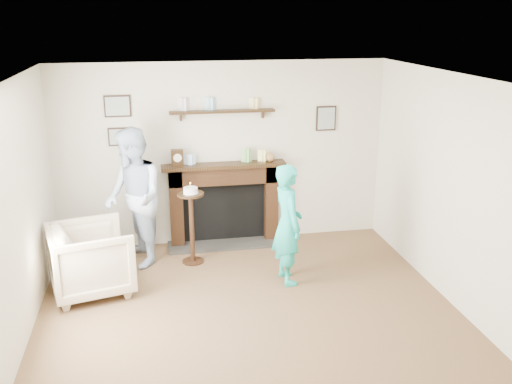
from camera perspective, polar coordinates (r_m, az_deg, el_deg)
ground at (r=5.99m, az=-0.01°, el=-13.68°), size 5.00×5.00×0.00m
room_shell at (r=5.98m, az=-1.23°, el=3.22°), size 4.54×5.02×2.52m
armchair at (r=7.00m, az=-15.89°, el=-9.51°), size 1.07×1.05×0.81m
man at (r=7.60m, az=-11.70°, el=-6.95°), size 0.91×1.03×1.77m
woman at (r=7.00m, az=3.08°, el=-8.80°), size 0.40×0.57×1.45m
pedestal_table at (r=7.27m, az=-6.49°, el=-2.18°), size 0.34×0.34×1.08m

